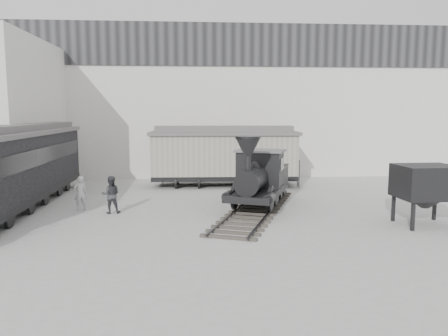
{
  "coord_description": "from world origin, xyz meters",
  "views": [
    {
      "loc": [
        -2.21,
        -17.69,
        4.72
      ],
      "look_at": [
        -0.69,
        3.71,
        2.0
      ],
      "focal_mm": 35.0,
      "sensor_mm": 36.0,
      "label": 1
    }
  ],
  "objects": [
    {
      "name": "boxcar",
      "position": [
        -0.21,
        10.3,
        2.04
      ],
      "size": [
        9.57,
        3.22,
        3.89
      ],
      "rotation": [
        0.0,
        0.0,
        -0.03
      ],
      "color": "black",
      "rests_on": "ground"
    },
    {
      "name": "north_wall",
      "position": [
        0.0,
        14.98,
        5.55
      ],
      "size": [
        34.0,
        2.51,
        11.0
      ],
      "color": "silver",
      "rests_on": "ground"
    },
    {
      "name": "coal_hopper",
      "position": [
        7.5,
        -0.31,
        1.66
      ],
      "size": [
        2.41,
        2.0,
        2.55
      ],
      "rotation": [
        0.0,
        0.0,
        0.04
      ],
      "color": "black",
      "rests_on": "ground"
    },
    {
      "name": "visitor_a",
      "position": [
        -7.69,
        3.62,
        0.84
      ],
      "size": [
        0.73,
        0.63,
        1.69
      ],
      "primitive_type": "imported",
      "rotation": [
        0.0,
        0.0,
        3.59
      ],
      "color": "#BDBDBD",
      "rests_on": "ground"
    },
    {
      "name": "locomotive",
      "position": [
        1.01,
        3.5,
        1.33
      ],
      "size": [
        5.59,
        10.34,
        3.6
      ],
      "rotation": [
        0.0,
        0.0,
        -0.35
      ],
      "color": "#37332E",
      "rests_on": "ground"
    },
    {
      "name": "ground",
      "position": [
        0.0,
        0.0,
        0.0
      ],
      "size": [
        90.0,
        90.0,
        0.0
      ],
      "primitive_type": "plane",
      "color": "#9E9E9B"
    },
    {
      "name": "passenger_coach",
      "position": [
        -10.97,
        4.49,
        2.12
      ],
      "size": [
        3.27,
        14.4,
        3.84
      ],
      "rotation": [
        0.0,
        0.0,
        0.01
      ],
      "color": "black",
      "rests_on": "ground"
    },
    {
      "name": "visitor_b",
      "position": [
        -6.1,
        2.87,
        0.89
      ],
      "size": [
        0.92,
        0.75,
        1.77
      ],
      "primitive_type": "imported",
      "rotation": [
        0.0,
        0.0,
        3.24
      ],
      "color": "#343439",
      "rests_on": "ground"
    }
  ]
}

